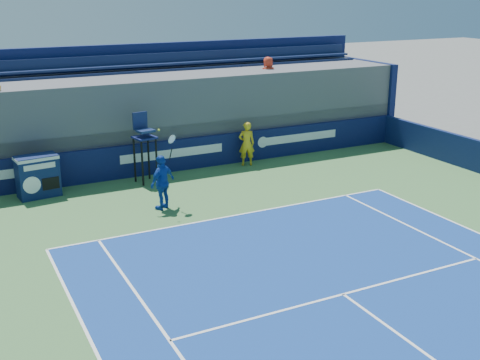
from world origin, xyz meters
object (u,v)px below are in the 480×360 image
match_clock (38,175)px  umpire_chair (144,140)px  ball_person (247,144)px  tennis_player (162,182)px

match_clock → umpire_chair: bearing=-1.4°
ball_person → match_clock: (-7.77, -0.19, -0.12)m
ball_person → umpire_chair: bearing=21.2°
umpire_chair → tennis_player: bearing=-97.7°
ball_person → umpire_chair: size_ratio=0.69×
match_clock → umpire_chair: size_ratio=0.56×
umpire_chair → tennis_player: tennis_player is taller
match_clock → tennis_player: bearing=-42.2°
umpire_chair → tennis_player: size_ratio=0.96×
umpire_chair → match_clock: bearing=178.6°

